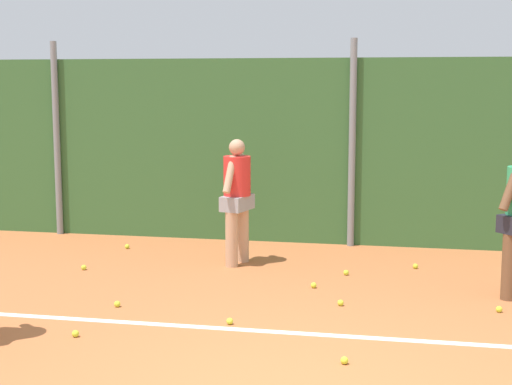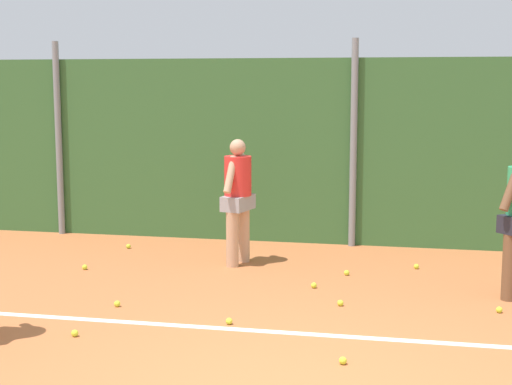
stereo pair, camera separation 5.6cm
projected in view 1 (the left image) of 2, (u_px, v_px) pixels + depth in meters
ground_plane at (320, 331)px, 7.31m from camera, size 24.26×24.26×0.00m
hedge_fence_backdrop at (353, 152)px, 11.09m from camera, size 15.77×0.25×2.71m
fence_post_left at (57, 139)px, 11.78m from camera, size 0.10×0.10×2.98m
fence_post_center at (352, 144)px, 10.90m from camera, size 0.10×0.10×2.98m
court_baseline_paint at (319, 334)px, 7.21m from camera, size 11.52×0.10×0.01m
player_backcourt_far at (237, 194)px, 9.87m from camera, size 0.39×0.67×1.64m
tennis_ball_1 at (230, 321)px, 7.51m from camera, size 0.07×0.07×0.07m
tennis_ball_2 at (84, 267)px, 9.68m from camera, size 0.07×0.07×0.07m
tennis_ball_3 at (499, 309)px, 7.90m from camera, size 0.07×0.07×0.07m
tennis_ball_4 at (314, 285)px, 8.84m from camera, size 0.07×0.07×0.07m
tennis_ball_5 at (127, 246)px, 10.91m from camera, size 0.07×0.07×0.07m
tennis_ball_6 at (75, 334)px, 7.14m from camera, size 0.07×0.07×0.07m
tennis_ball_7 at (341, 303)px, 8.14m from camera, size 0.07×0.07×0.07m
tennis_ball_8 at (117, 304)px, 8.09m from camera, size 0.07×0.07×0.07m
tennis_ball_9 at (346, 273)px, 9.42m from camera, size 0.07×0.07×0.07m
tennis_ball_10 at (344, 360)px, 6.46m from camera, size 0.07×0.07×0.07m
tennis_ball_11 at (415, 266)px, 9.75m from camera, size 0.07×0.07×0.07m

